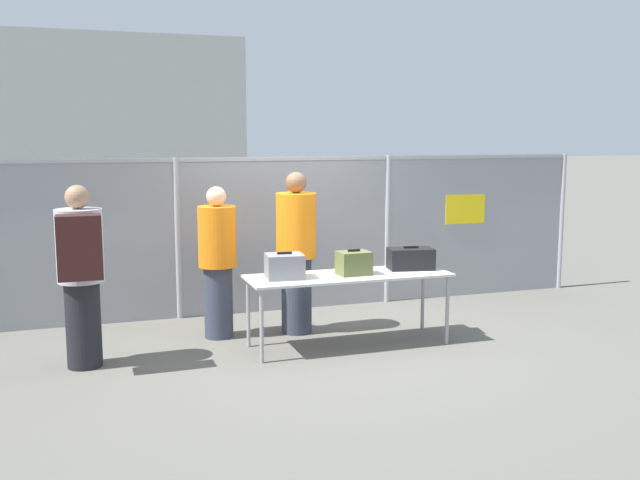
% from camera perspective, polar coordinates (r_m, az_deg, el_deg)
% --- Properties ---
extents(ground_plane, '(120.00, 120.00, 0.00)m').
position_cam_1_polar(ground_plane, '(7.70, 0.77, -8.25)').
color(ground_plane, '#605E56').
extents(fence_section, '(8.29, 0.07, 1.94)m').
position_cam_1_polar(fence_section, '(8.98, -2.49, 0.82)').
color(fence_section, '#9EA0A5').
rests_on(fence_section, ground_plane).
extents(inspection_table, '(2.14, 0.69, 0.76)m').
position_cam_1_polar(inspection_table, '(7.46, 2.31, -3.19)').
color(inspection_table, silver).
rests_on(inspection_table, ground_plane).
extents(suitcase_grey, '(0.40, 0.36, 0.27)m').
position_cam_1_polar(suitcase_grey, '(7.23, -2.85, -2.11)').
color(suitcase_grey, slate).
rests_on(suitcase_grey, inspection_table).
extents(suitcase_olive, '(0.34, 0.27, 0.27)m').
position_cam_1_polar(suitcase_olive, '(7.42, 2.72, -1.85)').
color(suitcase_olive, '#566033').
rests_on(suitcase_olive, inspection_table).
extents(suitcase_black, '(0.52, 0.37, 0.25)m').
position_cam_1_polar(suitcase_black, '(7.78, 7.27, -1.49)').
color(suitcase_black, black).
rests_on(suitcase_black, inspection_table).
extents(traveler_hooded, '(0.43, 0.67, 1.75)m').
position_cam_1_polar(traveler_hooded, '(7.03, -18.60, -2.24)').
color(traveler_hooded, black).
rests_on(traveler_hooded, ground_plane).
extents(security_worker_near, '(0.45, 0.45, 1.81)m').
position_cam_1_polar(security_worker_near, '(7.92, -1.91, -0.85)').
color(security_worker_near, '#383D4C').
rests_on(security_worker_near, ground_plane).
extents(security_worker_far, '(0.41, 0.41, 1.66)m').
position_cam_1_polar(security_worker_far, '(7.82, -8.19, -1.61)').
color(security_worker_far, '#383D4C').
rests_on(security_worker_far, ground_plane).
extents(utility_trailer, '(3.40, 1.88, 0.72)m').
position_cam_1_polar(utility_trailer, '(11.76, 6.41, -0.47)').
color(utility_trailer, silver).
rests_on(utility_trailer, ground_plane).
extents(distant_hangar, '(16.07, 11.69, 6.99)m').
position_cam_1_polar(distant_hangar, '(40.92, -19.00, 9.68)').
color(distant_hangar, '#B2B7B2').
rests_on(distant_hangar, ground_plane).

